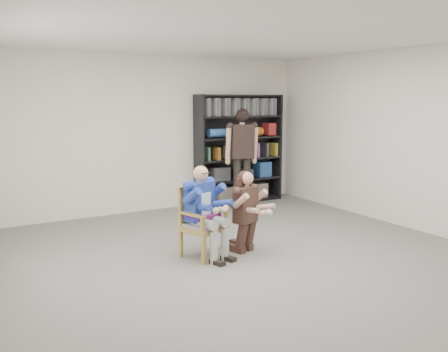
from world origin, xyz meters
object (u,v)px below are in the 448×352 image
armchair (204,222)px  bookshelf (239,149)px  seated_man (204,212)px  standing_man (242,160)px  kneeling_woman (247,212)px

armchair → bookshelf: size_ratio=0.44×
seated_man → standing_man: standing_man is taller
seated_man → armchair: bearing=0.0°
kneeling_woman → armchair: bearing=150.4°
armchair → seated_man: seated_man is taller
seated_man → bookshelf: 3.40m
seated_man → kneeling_woman: (0.58, -0.12, -0.05)m
armchair → seated_man: (0.00, 0.00, 0.14)m
armchair → bookshelf: bookshelf is taller
armchair → kneeling_woman: bearing=-29.6°
bookshelf → kneeling_woman: bearing=-120.1°
armchair → kneeling_woman: kneeling_woman is taller
kneeling_woman → standing_man: bearing=41.3°
standing_man → bookshelf: bearing=77.7°
armchair → kneeling_woman: 0.60m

